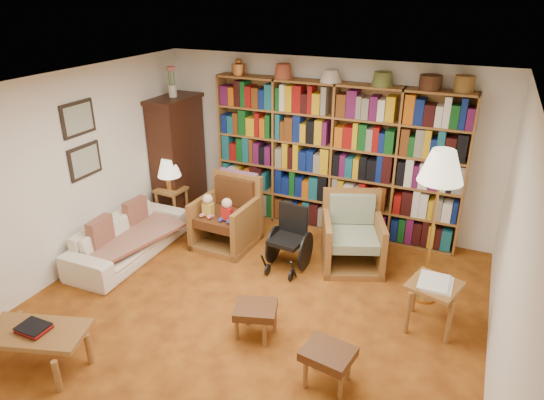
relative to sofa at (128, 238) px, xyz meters
The scene contains 23 objects.
floor 2.11m from the sofa, 11.73° to the right, with size 5.00×5.00×0.00m, color #A65B19.
ceiling 3.06m from the sofa, 11.73° to the right, with size 5.00×5.00×0.00m, color silver.
wall_back 3.08m from the sofa, 45.34° to the left, with size 5.00×5.00×0.00m, color white.
wall_front 3.70m from the sofa, 54.98° to the right, with size 5.00×5.00×0.00m, color white.
wall_left 1.16m from the sofa, 136.58° to the right, with size 5.00×5.00×0.00m, color white.
wall_right 4.67m from the sofa, ahead, with size 5.00×5.00×0.00m, color white.
bookshelf 3.08m from the sofa, 40.22° to the left, with size 3.60×0.30×2.42m.
curio_cabinet 1.73m from the sofa, 97.42° to the left, with size 0.50×0.95×2.40m.
framed_pictures 1.43m from the sofa, 163.62° to the right, with size 0.03×0.52×0.97m.
sofa is the anchor object (origin of this frame).
sofa_throw 0.06m from the sofa, ahead, with size 0.73×1.37×0.04m, color #C1AE8C.
cushion_left 0.42m from the sofa, 110.38° to the left, with size 0.12×0.37×0.37m, color maroon.
cushion_right 0.42m from the sofa, 110.38° to the right, with size 0.12×0.39×0.39m, color maroon.
side_table_lamp 1.18m from the sofa, 94.90° to the left, with size 0.43×0.43×0.53m.
table_lamp 1.31m from the sofa, 94.90° to the left, with size 0.36×0.36×0.49m.
armchair_leather 1.41m from the sofa, 40.79° to the left, with size 0.80×0.86×0.99m.
armchair_sage 3.04m from the sofa, 20.87° to the left, with size 1.05×1.04×0.95m.
wheelchair 2.19m from the sofa, 17.36° to the left, with size 0.48×0.67×0.84m.
floor_lamp 4.08m from the sofa, ahead, with size 0.49×0.49×1.84m.
side_table_papers 3.95m from the sofa, ahead, with size 0.60×0.60×0.58m.
footstool_a 2.43m from the sofa, 19.07° to the right, with size 0.52×0.48×0.37m.
footstool_b 3.39m from the sofa, 19.48° to the right, with size 0.50×0.44×0.38m.
coffee_table 2.11m from the sofa, 74.55° to the right, with size 1.07×0.75×0.45m.
Camera 1 is at (2.08, -4.07, 3.40)m, focal length 32.00 mm.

